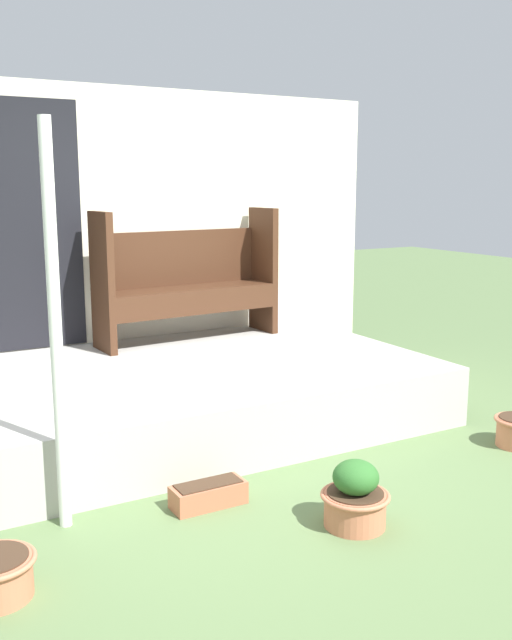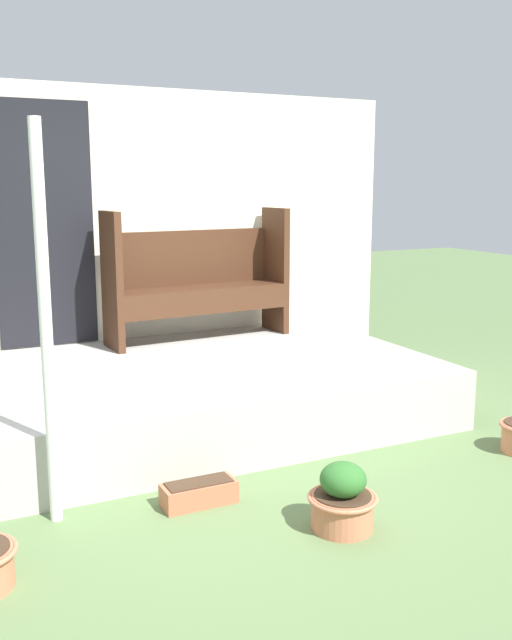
{
  "view_description": "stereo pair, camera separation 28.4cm",
  "coord_description": "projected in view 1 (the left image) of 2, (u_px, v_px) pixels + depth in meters",
  "views": [
    {
      "loc": [
        -2.04,
        -3.69,
        1.8
      ],
      "look_at": [
        0.26,
        0.39,
        0.9
      ],
      "focal_mm": 40.0,
      "sensor_mm": 36.0,
      "label": 1
    },
    {
      "loc": [
        -1.79,
        -3.82,
        1.8
      ],
      "look_at": [
        0.26,
        0.39,
        0.9
      ],
      "focal_mm": 40.0,
      "sensor_mm": 36.0,
      "label": 2
    }
  ],
  "objects": [
    {
      "name": "house_wall",
      "position": [
        137.0,
        241.0,
        6.22
      ],
      "size": [
        4.61,
        0.08,
        2.6
      ],
      "color": "beige",
      "rests_on": "ground_plane"
    },
    {
      "name": "planter_box_rect",
      "position": [
        208.0,
        494.0,
        4.03
      ],
      "size": [
        0.43,
        0.17,
        0.14
      ],
      "color": "#B76647",
      "rests_on": "ground_plane"
    },
    {
      "name": "flower_pot_middle",
      "position": [
        355.0,
        498.0,
        3.78
      ],
      "size": [
        0.37,
        0.37,
        0.37
      ],
      "color": "#C67251",
      "rests_on": "ground_plane"
    },
    {
      "name": "porch_slab",
      "position": [
        198.0,
        392.0,
        5.46
      ],
      "size": [
        3.41,
        2.23,
        0.45
      ],
      "color": "#B2AFA8",
      "rests_on": "ground_plane"
    },
    {
      "name": "ground_plane",
      "position": [
        251.0,
        474.0,
        4.48
      ],
      "size": [
        24.0,
        24.0,
        0.0
      ],
      "primitive_type": "plane",
      "color": "#5B7547"
    },
    {
      "name": "support_post",
      "position": [
        56.0,
        331.0,
        3.61
      ],
      "size": [
        0.06,
        0.06,
        2.12
      ],
      "color": "white",
      "rests_on": "ground_plane"
    },
    {
      "name": "bench",
      "position": [
        187.0,
        276.0,
        6.16
      ],
      "size": [
        1.64,
        0.5,
        1.13
      ],
      "rotation": [
        0.0,
        0.0,
        0.06
      ],
      "color": "#422616",
      "rests_on": "porch_slab"
    }
  ]
}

